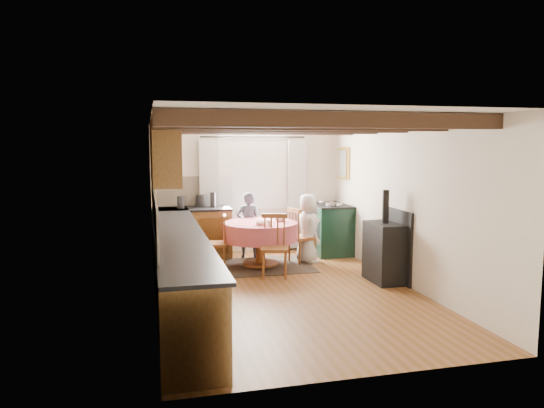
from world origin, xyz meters
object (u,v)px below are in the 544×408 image
object	(u,v)px
dining_table	(260,244)
cast_iron_stove	(385,236)
chair_near	(274,246)
child_far	(248,225)
cup	(270,223)
chair_right	(302,235)
chair_left	(215,242)
child_right	(308,228)
aga_range	(329,228)

from	to	relation	value
dining_table	cast_iron_stove	xyz separation A→B (m)	(1.61, -1.38, 0.32)
chair_near	child_far	world-z (taller)	child_far
chair_near	cast_iron_stove	xyz separation A→B (m)	(1.55, -0.62, 0.20)
chair_near	cast_iron_stove	world-z (taller)	cast_iron_stove
cup	dining_table	bearing A→B (deg)	99.45
chair_right	child_far	world-z (taller)	child_far
dining_table	chair_left	world-z (taller)	chair_left
chair_left	child_right	bearing A→B (deg)	100.34
dining_table	child_right	bearing A→B (deg)	5.37
aga_range	chair_left	bearing A→B (deg)	-162.95
dining_table	aga_range	distance (m)	1.67
chair_left	chair_right	bearing A→B (deg)	100.93
chair_near	chair_right	xyz separation A→B (m)	(0.72, 0.86, -0.01)
dining_table	chair_near	bearing A→B (deg)	-86.08
child_right	chair_left	bearing A→B (deg)	83.83
child_far	chair_right	bearing A→B (deg)	152.50
chair_left	child_far	distance (m)	0.97
chair_left	child_right	world-z (taller)	child_right
cast_iron_stove	child_far	bearing A→B (deg)	128.91
cast_iron_stove	cup	bearing A→B (deg)	147.41
child_right	dining_table	bearing A→B (deg)	87.76
chair_left	child_right	xyz separation A→B (m)	(1.63, 0.04, 0.15)
chair_near	chair_right	bearing A→B (deg)	64.58
cup	chair_near	bearing A→B (deg)	-92.14
chair_right	chair_near	bearing A→B (deg)	124.54
child_far	cast_iron_stove	bearing A→B (deg)	137.02
cast_iron_stove	cup	world-z (taller)	cast_iron_stove
chair_near	chair_left	distance (m)	1.14
chair_right	aga_range	xyz separation A→B (m)	(0.73, 0.64, -0.01)
chair_near	child_far	size ratio (longest dim) A/B	0.82
chair_left	child_far	size ratio (longest dim) A/B	0.74
aga_range	child_right	bearing A→B (deg)	-134.15
chair_right	child_right	size ratio (longest dim) A/B	0.80
chair_near	cast_iron_stove	size ratio (longest dim) A/B	0.71
chair_near	chair_left	xyz separation A→B (m)	(-0.81, 0.80, -0.04)
chair_right	child_far	bearing A→B (deg)	38.91
dining_table	aga_range	size ratio (longest dim) A/B	1.21
chair_left	cast_iron_stove	size ratio (longest dim) A/B	0.65
child_right	child_far	bearing A→B (deg)	49.04
child_right	cup	size ratio (longest dim) A/B	13.08
cup	chair_left	bearing A→B (deg)	152.20
aga_range	cup	size ratio (longest dim) A/B	11.20
cast_iron_stove	dining_table	bearing A→B (deg)	139.32
dining_table	cast_iron_stove	size ratio (longest dim) A/B	0.90
aga_range	cup	distance (m)	1.85
child_right	cup	bearing A→B (deg)	113.27
cast_iron_stove	child_far	world-z (taller)	cast_iron_stove
chair_right	child_right	world-z (taller)	child_right
cup	child_far	bearing A→B (deg)	97.09
chair_near	chair_right	world-z (taller)	chair_near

